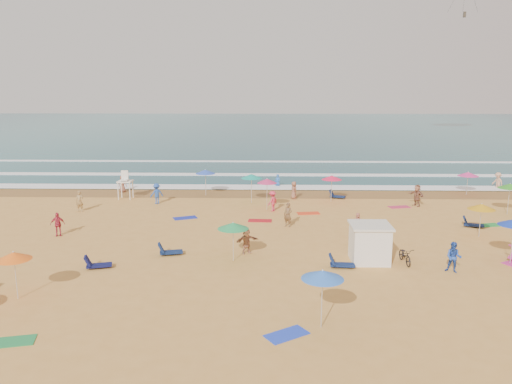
{
  "coord_description": "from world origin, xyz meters",
  "views": [
    {
      "loc": [
        0.98,
        -31.93,
        9.44
      ],
      "look_at": [
        0.04,
        6.0,
        1.5
      ],
      "focal_mm": 35.0,
      "sensor_mm": 36.0,
      "label": 1
    }
  ],
  "objects": [
    {
      "name": "lifeguard_stand",
      "position": [
        -11.35,
        10.0,
        1.05
      ],
      "size": [
        1.2,
        1.2,
        2.1
      ],
      "primitive_type": null,
      "color": "white",
      "rests_on": "ground"
    },
    {
      "name": "ground",
      "position": [
        0.0,
        0.0,
        0.0
      ],
      "size": [
        220.0,
        220.0,
        0.0
      ],
      "primitive_type": "plane",
      "color": "gold",
      "rests_on": "ground"
    },
    {
      "name": "beach_umbrellas",
      "position": [
        2.27,
        0.23,
        2.13
      ],
      "size": [
        62.57,
        28.65,
        0.8
      ],
      "color": "#14A38F",
      "rests_on": "ground"
    },
    {
      "name": "surf_foam",
      "position": [
        0.0,
        21.32,
        0.1
      ],
      "size": [
        200.0,
        18.7,
        0.05
      ],
      "color": "white",
      "rests_on": "ground"
    },
    {
      "name": "wet_sand",
      "position": [
        0.0,
        12.5,
        0.01
      ],
      "size": [
        220.0,
        220.0,
        0.0
      ],
      "primitive_type": "plane",
      "color": "olive",
      "rests_on": "ground"
    },
    {
      "name": "ocean",
      "position": [
        0.0,
        84.0,
        0.0
      ],
      "size": [
        220.0,
        140.0,
        0.18
      ],
      "primitive_type": "cube",
      "color": "#0C4756",
      "rests_on": "ground"
    },
    {
      "name": "beachgoers",
      "position": [
        2.35,
        4.62,
        0.8
      ],
      "size": [
        41.58,
        23.57,
        2.03
      ],
      "color": "brown",
      "rests_on": "ground"
    },
    {
      "name": "cabana_roof",
      "position": [
        6.6,
        -5.44,
        2.06
      ],
      "size": [
        2.2,
        2.2,
        0.12
      ],
      "primitive_type": "cube",
      "color": "silver",
      "rests_on": "cabana"
    },
    {
      "name": "loungers",
      "position": [
        4.32,
        -3.07,
        0.17
      ],
      "size": [
        33.16,
        21.12,
        0.34
      ],
      "color": "#102251",
      "rests_on": "ground"
    },
    {
      "name": "bicycle",
      "position": [
        8.5,
        -5.74,
        0.46
      ],
      "size": [
        0.74,
        1.79,
        0.92
      ],
      "primitive_type": "imported",
      "rotation": [
        0.0,
        0.0,
        0.07
      ],
      "color": "black",
      "rests_on": "ground"
    },
    {
      "name": "towels",
      "position": [
        2.59,
        -3.15,
        0.01
      ],
      "size": [
        50.21,
        23.55,
        0.03
      ],
      "color": "#D2551A",
      "rests_on": "ground"
    },
    {
      "name": "cabana",
      "position": [
        6.6,
        -5.44,
        1.0
      ],
      "size": [
        2.0,
        2.0,
        2.0
      ],
      "primitive_type": "cube",
      "color": "silver",
      "rests_on": "ground"
    }
  ]
}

